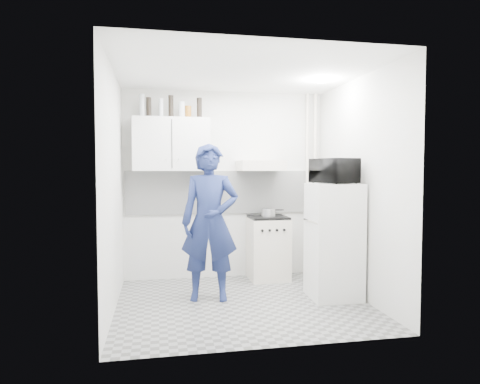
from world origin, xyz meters
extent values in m
plane|color=gray|center=(0.00, 0.00, 0.00)|extent=(2.80, 2.80, 0.00)
plane|color=white|center=(0.00, 0.00, 2.60)|extent=(2.80, 2.80, 0.00)
plane|color=beige|center=(0.00, 1.25, 1.30)|extent=(2.80, 0.00, 2.80)
plane|color=beige|center=(-1.40, 0.00, 1.30)|extent=(0.00, 2.60, 2.60)
plane|color=beige|center=(1.40, 0.00, 1.30)|extent=(0.00, 2.60, 2.60)
imported|color=navy|center=(-0.34, 0.22, 0.91)|extent=(0.73, 0.54, 1.82)
cube|color=silver|center=(0.56, 1.00, 0.42)|extent=(0.53, 0.53, 0.84)
cube|color=white|center=(1.10, 0.01, 0.68)|extent=(0.58, 0.58, 1.35)
cube|color=black|center=(0.56, 1.00, 0.86)|extent=(0.51, 0.51, 0.03)
cylinder|color=silver|center=(0.55, 0.98, 0.93)|extent=(0.19, 0.19, 0.11)
imported|color=black|center=(1.10, 0.01, 1.50)|extent=(0.61, 0.49, 0.29)
cylinder|color=#B2B7BC|center=(-1.13, 1.07, 2.35)|extent=(0.07, 0.07, 0.30)
cylinder|color=black|center=(-1.04, 1.07, 2.33)|extent=(0.07, 0.07, 0.26)
cylinder|color=#B2B7BC|center=(-0.88, 1.07, 2.32)|extent=(0.06, 0.06, 0.25)
cylinder|color=black|center=(-0.75, 1.07, 2.35)|extent=(0.07, 0.07, 0.30)
cylinder|color=#B2B7BC|center=(-0.61, 1.07, 2.31)|extent=(0.09, 0.09, 0.22)
cylinder|color=brown|center=(-0.52, 1.07, 2.28)|extent=(0.09, 0.09, 0.16)
cylinder|color=black|center=(-0.38, 1.07, 2.34)|extent=(0.07, 0.07, 0.27)
cube|color=white|center=(-0.75, 1.07, 1.85)|extent=(1.00, 0.35, 0.70)
cube|color=silver|center=(0.45, 1.00, 1.57)|extent=(0.60, 0.50, 0.14)
cube|color=white|center=(0.00, 1.24, 1.20)|extent=(2.74, 0.03, 0.60)
cylinder|color=silver|center=(1.30, 1.17, 1.30)|extent=(0.05, 0.05, 2.60)
cylinder|color=silver|center=(1.18, 1.17, 1.30)|extent=(0.04, 0.04, 2.60)
cylinder|color=white|center=(1.00, 0.20, 2.57)|extent=(0.10, 0.10, 0.02)
camera|label=1|loc=(-0.93, -4.69, 1.52)|focal=32.00mm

